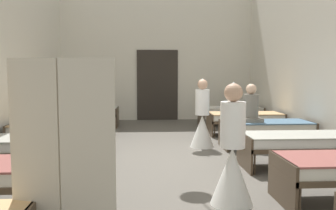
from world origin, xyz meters
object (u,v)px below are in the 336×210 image
at_px(bed_left_row_5, 86,112).
at_px(patient_seated_primary, 251,108).
at_px(bed_right_row_5, 230,111).
at_px(nurse_mid_aisle, 202,123).
at_px(bed_left_row_4, 75,119).
at_px(privacy_screen, 34,168).
at_px(bed_left_row_2, 33,145).
at_px(bed_right_row_2, 299,142).
at_px(bed_right_row_4, 245,118).
at_px(bed_left_row_3, 59,129).
at_px(bed_right_row_3, 266,127).
at_px(nurse_near_aisle, 232,161).

xyz_separation_m(bed_left_row_5, patient_seated_primary, (4.03, -3.18, 0.43)).
relative_size(bed_right_row_5, nurse_mid_aisle, 1.28).
height_order(bed_left_row_4, nurse_mid_aisle, nurse_mid_aisle).
bearing_deg(privacy_screen, bed_left_row_2, 124.76).
height_order(bed_right_row_2, bed_right_row_4, same).
distance_m(bed_right_row_2, bed_left_row_3, 4.65).
relative_size(bed_left_row_2, bed_right_row_4, 1.00).
distance_m(bed_left_row_2, bed_right_row_3, 4.65).
relative_size(nurse_near_aisle, patient_seated_primary, 1.86).
height_order(bed_right_row_3, bed_right_row_4, same).
relative_size(bed_left_row_2, nurse_near_aisle, 1.28).
bearing_deg(bed_right_row_2, nurse_near_aisle, -135.02).
bearing_deg(bed_right_row_2, bed_left_row_3, 160.08).
relative_size(bed_right_row_3, bed_left_row_4, 1.00).
xyz_separation_m(bed_right_row_4, nurse_mid_aisle, (-1.36, -1.44, 0.09)).
bearing_deg(bed_right_row_2, bed_left_row_2, 180.00).
bearing_deg(nurse_mid_aisle, bed_left_row_3, -63.81).
bearing_deg(nurse_mid_aisle, bed_left_row_5, -111.71).
distance_m(bed_right_row_3, privacy_screen, 5.63).
height_order(bed_left_row_2, bed_right_row_3, same).
relative_size(bed_right_row_2, nurse_mid_aisle, 1.28).
bearing_deg(nurse_mid_aisle, bed_right_row_5, 179.09).
xyz_separation_m(bed_left_row_3, bed_right_row_3, (4.38, 0.00, 0.00)).
xyz_separation_m(bed_right_row_4, bed_left_row_5, (-4.38, 1.59, 0.00)).
height_order(bed_right_row_2, bed_left_row_3, same).
xyz_separation_m(bed_right_row_5, nurse_near_aisle, (-1.53, -6.28, 0.09)).
bearing_deg(bed_left_row_3, bed_right_row_4, 19.92).
distance_m(bed_right_row_2, bed_right_row_4, 3.17).
height_order(bed_left_row_3, bed_right_row_4, same).
bearing_deg(patient_seated_primary, nurse_mid_aisle, 170.93).
bearing_deg(nurse_near_aisle, bed_right_row_3, 110.43).
relative_size(bed_right_row_2, bed_right_row_4, 1.00).
bearing_deg(bed_left_row_3, bed_right_row_2, -19.92).
bearing_deg(bed_right_row_5, bed_left_row_4, -160.08).
distance_m(bed_left_row_4, nurse_near_aisle, 5.49).
xyz_separation_m(bed_left_row_2, nurse_near_aisle, (2.85, -1.53, 0.09)).
relative_size(bed_left_row_3, nurse_near_aisle, 1.28).
bearing_deg(bed_right_row_5, bed_right_row_3, -90.00).
height_order(bed_right_row_2, bed_right_row_5, same).
distance_m(bed_right_row_3, bed_left_row_4, 4.65).
xyz_separation_m(bed_right_row_2, nurse_near_aisle, (-1.53, -1.53, 0.09)).
distance_m(bed_right_row_4, bed_right_row_5, 1.59).
height_order(bed_left_row_2, patient_seated_primary, patient_seated_primary).
bearing_deg(privacy_screen, bed_right_row_2, 56.32).
xyz_separation_m(bed_left_row_4, bed_left_row_5, (0.00, 1.59, 0.00)).
height_order(bed_right_row_5, privacy_screen, privacy_screen).
relative_size(bed_left_row_3, bed_right_row_5, 1.00).
bearing_deg(nurse_mid_aisle, bed_right_row_2, 61.42).
height_order(bed_left_row_4, patient_seated_primary, patient_seated_primary).
distance_m(bed_right_row_4, nurse_mid_aisle, 1.98).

